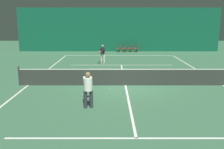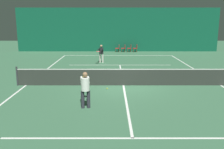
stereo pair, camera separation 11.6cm
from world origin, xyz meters
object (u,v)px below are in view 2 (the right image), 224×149
tennis_ball (108,88)px  courtside_chair_0 (119,48)px  player_near (86,87)px  courtside_chair_2 (131,48)px  player_far (102,52)px  tennis_net (125,77)px  courtside_chair_1 (125,48)px  courtside_chair_3 (137,48)px

tennis_ball → courtside_chair_0: bearing=86.5°
player_near → courtside_chair_2: (3.14, 18.35, -0.41)m
player_far → player_near: bearing=12.6°
tennis_net → courtside_chair_0: 14.74m
courtside_chair_1 → tennis_net: bearing=-2.8°
tennis_net → courtside_chair_3: tennis_net is taller
tennis_net → courtside_chair_0: (0.04, 14.74, -0.03)m
tennis_net → courtside_chair_2: (1.38, 14.74, -0.03)m
player_near → courtside_chair_3: (3.81, 18.35, -0.41)m
player_far → courtside_chair_3: bearing=166.8°
courtside_chair_0 → courtside_chair_1: bearing=90.0°
courtside_chair_2 → tennis_ball: bearing=-8.4°
tennis_net → courtside_chair_1: tennis_net is taller
tennis_net → courtside_chair_3: (2.06, 14.74, -0.03)m
courtside_chair_3 → tennis_ball: (-2.97, -15.50, -0.45)m
player_near → courtside_chair_0: size_ratio=1.83×
courtside_chair_0 → courtside_chair_2: same height
player_far → courtside_chair_1: size_ratio=1.82×
courtside_chair_1 → courtside_chair_3: (1.35, 0.00, 0.00)m
player_near → courtside_chair_1: bearing=-16.0°
tennis_net → player_near: player_near is taller
courtside_chair_0 → courtside_chair_1: (0.67, 0.00, 0.00)m
tennis_net → player_far: bearing=101.7°
tennis_net → courtside_chair_3: bearing=82.0°
player_near → player_far: (0.19, 11.15, -0.01)m
courtside_chair_0 → courtside_chair_1: same height
courtside_chair_0 → courtside_chair_2: size_ratio=1.00×
player_far → tennis_ball: player_far is taller
player_far → courtside_chair_3: (3.62, 7.20, -0.41)m
courtside_chair_1 → courtside_chair_2: (0.67, 0.00, 0.00)m
tennis_net → courtside_chair_1: size_ratio=14.29×
courtside_chair_1 → tennis_ball: 15.60m
courtside_chair_2 → courtside_chair_3: bearing=90.0°
courtside_chair_2 → tennis_net: bearing=-5.4°
tennis_net → courtside_chair_1: 14.76m
courtside_chair_0 → courtside_chair_2: (1.35, 0.00, 0.00)m
tennis_ball → courtside_chair_3: bearing=79.2°
courtside_chair_3 → tennis_ball: 15.79m
player_far → courtside_chair_1: 7.56m
courtside_chair_0 → tennis_ball: (-0.94, -15.50, -0.45)m
player_near → player_far: player_near is taller
courtside_chair_2 → courtside_chair_1: bearing=-90.0°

